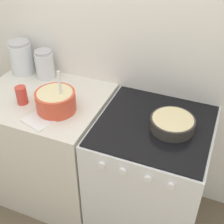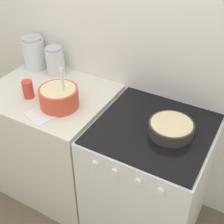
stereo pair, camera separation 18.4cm
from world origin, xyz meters
name	(u,v)px [view 1 (the left image)]	position (x,y,z in m)	size (l,w,h in m)	color
wall_back	(121,41)	(0.00, 0.71, 1.20)	(4.67, 0.05, 2.40)	white
countertop_cabinet	(50,146)	(-0.42, 0.34, 0.44)	(0.83, 0.68, 0.88)	silver
stove	(149,176)	(0.36, 0.34, 0.44)	(0.69, 0.70, 0.88)	silver
mixing_bowl	(56,100)	(-0.25, 0.25, 0.96)	(0.25, 0.25, 0.28)	#D84C33
baking_pan	(172,123)	(0.46, 0.34, 0.92)	(0.25, 0.25, 0.07)	#38332D
storage_jar_left	(22,59)	(-0.72, 0.58, 0.99)	(0.16, 0.16, 0.24)	silver
storage_jar_middle	(45,66)	(-0.53, 0.58, 0.97)	(0.13, 0.13, 0.21)	silver
tin_can	(22,95)	(-0.49, 0.23, 0.94)	(0.07, 0.07, 0.12)	#CC3F33
recipe_page	(46,116)	(-0.28, 0.17, 0.89)	(0.24, 0.30, 0.01)	white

